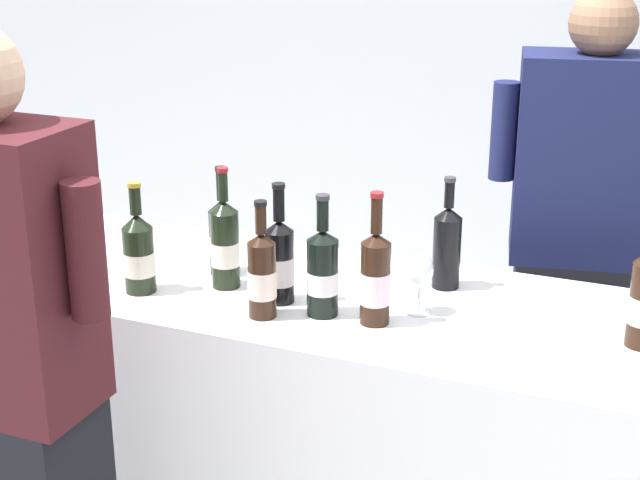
# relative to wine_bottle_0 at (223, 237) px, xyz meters

# --- Properties ---
(wall_back) EXTENTS (8.00, 0.10, 2.80)m
(wall_back) POSITION_rel_wine_bottle_0_xyz_m (0.44, 2.57, 0.35)
(wall_back) COLOR silver
(wall_back) RESTS_ON ground_plane
(counter) EXTENTS (2.27, 0.70, 0.94)m
(counter) POSITION_rel_wine_bottle_0_xyz_m (0.44, -0.03, -0.58)
(counter) COLOR white
(counter) RESTS_ON ground_plane
(wine_bottle_0) EXTENTS (0.08, 0.08, 0.31)m
(wine_bottle_0) POSITION_rel_wine_bottle_0_xyz_m (0.00, 0.00, 0.00)
(wine_bottle_0) COLOR black
(wine_bottle_0) RESTS_ON counter
(wine_bottle_1) EXTENTS (0.08, 0.08, 0.32)m
(wine_bottle_1) POSITION_rel_wine_bottle_0_xyz_m (0.23, -0.12, 0.01)
(wine_bottle_1) COLOR black
(wine_bottle_1) RESTS_ON counter
(wine_bottle_4) EXTENTS (0.08, 0.08, 0.34)m
(wine_bottle_4) POSITION_rel_wine_bottle_0_xyz_m (0.05, -0.09, 0.01)
(wine_bottle_4) COLOR black
(wine_bottle_4) RESTS_ON counter
(wine_bottle_5) EXTENTS (0.07, 0.07, 0.31)m
(wine_bottle_5) POSITION_rel_wine_bottle_0_xyz_m (0.23, -0.23, 0.00)
(wine_bottle_5) COLOR black
(wine_bottle_5) RESTS_ON counter
(wine_bottle_6) EXTENTS (0.08, 0.08, 0.32)m
(wine_bottle_6) POSITION_rel_wine_bottle_0_xyz_m (0.37, -0.16, 0.01)
(wine_bottle_6) COLOR black
(wine_bottle_6) RESTS_ON counter
(wine_bottle_7) EXTENTS (0.08, 0.08, 0.31)m
(wine_bottle_7) POSITION_rel_wine_bottle_0_xyz_m (0.61, 0.14, 0.01)
(wine_bottle_7) COLOR black
(wine_bottle_7) RESTS_ON counter
(wine_bottle_8) EXTENTS (0.08, 0.08, 0.34)m
(wine_bottle_8) POSITION_rel_wine_bottle_0_xyz_m (0.51, -0.16, 0.01)
(wine_bottle_8) COLOR black
(wine_bottle_8) RESTS_ON counter
(wine_bottle_10) EXTENTS (0.09, 0.09, 0.31)m
(wine_bottle_10) POSITION_rel_wine_bottle_0_xyz_m (-0.15, -0.20, 0.00)
(wine_bottle_10) COLOR black
(wine_bottle_10) RESTS_ON counter
(wine_glass) EXTENTS (0.07, 0.07, 0.16)m
(wine_glass) POSITION_rel_wine_bottle_0_xyz_m (0.59, -0.05, 0.00)
(wine_glass) COLOR silver
(wine_glass) RESTS_ON counter
(person_server) EXTENTS (0.59, 0.33, 1.70)m
(person_server) POSITION_rel_wine_bottle_0_xyz_m (0.90, 0.70, -0.22)
(person_server) COLOR black
(person_server) RESTS_ON ground_plane
(person_guest) EXTENTS (0.56, 0.24, 1.72)m
(person_guest) POSITION_rel_wine_bottle_0_xyz_m (-0.15, -0.75, -0.20)
(person_guest) COLOR black
(person_guest) RESTS_ON ground_plane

